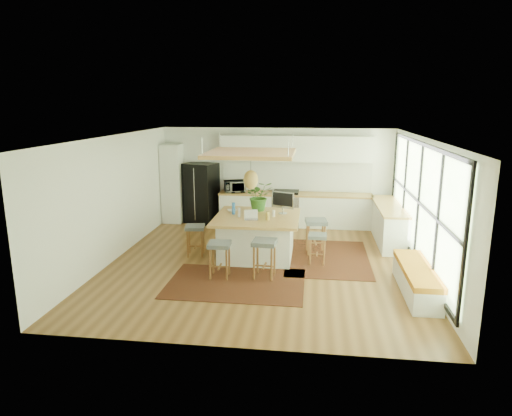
# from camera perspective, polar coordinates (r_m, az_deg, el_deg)

# --- Properties ---
(floor) EXTENTS (7.00, 7.00, 0.00)m
(floor) POSITION_cam_1_polar(r_m,az_deg,el_deg) (9.83, 0.79, -6.95)
(floor) COLOR brown
(floor) RESTS_ON ground
(ceiling) EXTENTS (7.00, 7.00, 0.00)m
(ceiling) POSITION_cam_1_polar(r_m,az_deg,el_deg) (9.26, 0.84, 8.95)
(ceiling) COLOR white
(ceiling) RESTS_ON ground
(wall_back) EXTENTS (6.50, 0.00, 6.50)m
(wall_back) POSITION_cam_1_polar(r_m,az_deg,el_deg) (12.88, 2.60, 4.05)
(wall_back) COLOR white
(wall_back) RESTS_ON ground
(wall_front) EXTENTS (6.50, 0.00, 6.50)m
(wall_front) POSITION_cam_1_polar(r_m,az_deg,el_deg) (6.12, -2.96, -6.18)
(wall_front) COLOR white
(wall_front) RESTS_ON ground
(wall_left) EXTENTS (0.00, 7.00, 7.00)m
(wall_left) POSITION_cam_1_polar(r_m,az_deg,el_deg) (10.33, -17.39, 1.22)
(wall_left) COLOR white
(wall_left) RESTS_ON ground
(wall_right) EXTENTS (0.00, 7.00, 7.00)m
(wall_right) POSITION_cam_1_polar(r_m,az_deg,el_deg) (9.65, 20.36, 0.19)
(wall_right) COLOR white
(wall_right) RESTS_ON ground
(window_wall) EXTENTS (0.10, 6.20, 2.60)m
(window_wall) POSITION_cam_1_polar(r_m,az_deg,el_deg) (9.64, 20.21, 0.48)
(window_wall) COLOR black
(window_wall) RESTS_ON wall_right
(pantry) EXTENTS (0.55, 0.60, 2.25)m
(pantry) POSITION_cam_1_polar(r_m,az_deg,el_deg) (13.18, -10.44, 3.06)
(pantry) COLOR white
(pantry) RESTS_ON floor
(back_counter_base) EXTENTS (4.20, 0.60, 0.88)m
(back_counter_base) POSITION_cam_1_polar(r_m,az_deg,el_deg) (12.71, 4.91, -0.29)
(back_counter_base) COLOR white
(back_counter_base) RESTS_ON floor
(back_counter_top) EXTENTS (4.24, 0.64, 0.05)m
(back_counter_top) POSITION_cam_1_polar(r_m,az_deg,el_deg) (12.61, 4.95, 1.75)
(back_counter_top) COLOR #B0813E
(back_counter_top) RESTS_ON back_counter_base
(backsplash) EXTENTS (4.20, 0.02, 0.80)m
(backsplash) POSITION_cam_1_polar(r_m,az_deg,el_deg) (12.83, 5.04, 3.98)
(backsplash) COLOR white
(backsplash) RESTS_ON wall_back
(upper_cabinets) EXTENTS (4.20, 0.34, 0.70)m
(upper_cabinets) POSITION_cam_1_polar(r_m,az_deg,el_deg) (12.57, 5.09, 7.47)
(upper_cabinets) COLOR white
(upper_cabinets) RESTS_ON wall_back
(range) EXTENTS (0.76, 0.62, 1.00)m
(range) POSITION_cam_1_polar(r_m,az_deg,el_deg) (12.71, 3.79, 0.01)
(range) COLOR #A5A5AA
(range) RESTS_ON floor
(right_counter_base) EXTENTS (0.60, 2.50, 0.88)m
(right_counter_base) POSITION_cam_1_polar(r_m,az_deg,el_deg) (11.71, 16.36, -1.94)
(right_counter_base) COLOR white
(right_counter_base) RESTS_ON floor
(right_counter_top) EXTENTS (0.64, 2.54, 0.05)m
(right_counter_top) POSITION_cam_1_polar(r_m,az_deg,el_deg) (11.60, 16.51, 0.25)
(right_counter_top) COLOR #B0813E
(right_counter_top) RESTS_ON right_counter_base
(window_bench) EXTENTS (0.52, 2.00, 0.50)m
(window_bench) POSITION_cam_1_polar(r_m,az_deg,el_deg) (8.77, 19.57, -8.52)
(window_bench) COLOR white
(window_bench) RESTS_ON floor
(ceiling_panel) EXTENTS (1.86, 1.86, 0.80)m
(ceiling_panel) POSITION_cam_1_polar(r_m,az_deg,el_deg) (9.76, -0.66, 5.32)
(ceiling_panel) COLOR #B0813E
(ceiling_panel) RESTS_ON ceiling
(rug_near) EXTENTS (2.60, 1.80, 0.01)m
(rug_near) POSITION_cam_1_polar(r_m,az_deg,el_deg) (8.78, -2.54, -9.44)
(rug_near) COLOR black
(rug_near) RESTS_ON floor
(rug_right) EXTENTS (1.80, 2.60, 0.01)m
(rug_right) POSITION_cam_1_polar(r_m,az_deg,el_deg) (10.27, 9.01, -6.20)
(rug_right) COLOR black
(rug_right) RESTS_ON floor
(fridge) EXTENTS (1.03, 0.91, 1.72)m
(fridge) POSITION_cam_1_polar(r_m,az_deg,el_deg) (13.01, -6.91, 2.16)
(fridge) COLOR black
(fridge) RESTS_ON floor
(island) EXTENTS (1.85, 1.85, 0.93)m
(island) POSITION_cam_1_polar(r_m,az_deg,el_deg) (10.12, 0.14, -3.59)
(island) COLOR #B0813E
(island) RESTS_ON floor
(stool_near_left) EXTENTS (0.44, 0.44, 0.72)m
(stool_near_left) POSITION_cam_1_polar(r_m,az_deg,el_deg) (8.97, -4.60, -6.59)
(stool_near_left) COLOR #4C5255
(stool_near_left) RESTS_ON floor
(stool_near_right) EXTENTS (0.49, 0.49, 0.77)m
(stool_near_right) POSITION_cam_1_polar(r_m,az_deg,el_deg) (8.94, 1.07, -6.61)
(stool_near_right) COLOR #4C5255
(stool_near_right) RESTS_ON floor
(stool_right_front) EXTENTS (0.40, 0.40, 0.65)m
(stool_right_front) POSITION_cam_1_polar(r_m,az_deg,el_deg) (9.79, 7.72, -4.96)
(stool_right_front) COLOR #4C5255
(stool_right_front) RESTS_ON floor
(stool_right_back) EXTENTS (0.52, 0.52, 0.80)m
(stool_right_back) POSITION_cam_1_polar(r_m,az_deg,el_deg) (10.43, 7.53, -3.82)
(stool_right_back) COLOR #4C5255
(stool_right_back) RESTS_ON floor
(stool_left_side) EXTENTS (0.47, 0.47, 0.70)m
(stool_left_side) POSITION_cam_1_polar(r_m,az_deg,el_deg) (10.30, -7.65, -4.05)
(stool_left_side) COLOR #4C5255
(stool_left_side) RESTS_ON floor
(laptop) EXTENTS (0.34, 0.36, 0.22)m
(laptop) POSITION_cam_1_polar(r_m,az_deg,el_deg) (9.66, -0.61, -0.80)
(laptop) COLOR #A5A5AA
(laptop) RESTS_ON island
(monitor) EXTENTS (0.58, 0.39, 0.51)m
(monitor) POSITION_cam_1_polar(r_m,az_deg,el_deg) (10.18, 3.40, 0.70)
(monitor) COLOR #A5A5AA
(monitor) RESTS_ON island
(microwave) EXTENTS (0.66, 0.50, 0.40)m
(microwave) POSITION_cam_1_polar(r_m,az_deg,el_deg) (12.73, -2.68, 2.91)
(microwave) COLOR #A5A5AA
(microwave) RESTS_ON back_counter_top
(island_plant) EXTENTS (0.80, 0.85, 0.54)m
(island_plant) POSITION_cam_1_polar(r_m,az_deg,el_deg) (10.48, 0.42, 1.13)
(island_plant) COLOR #1E4C19
(island_plant) RESTS_ON island
(island_bowl) EXTENTS (0.28, 0.28, 0.05)m
(island_bowl) POSITION_cam_1_polar(r_m,az_deg,el_deg) (10.40, -3.04, -0.34)
(island_bowl) COLOR white
(island_bowl) RESTS_ON island
(island_bottle_0) EXTENTS (0.07, 0.07, 0.19)m
(island_bottle_0) POSITION_cam_1_polar(r_m,az_deg,el_deg) (10.15, -2.87, -0.28)
(island_bottle_0) COLOR #357AD4
(island_bottle_0) RESTS_ON island
(island_bottle_1) EXTENTS (0.07, 0.07, 0.19)m
(island_bottle_1) POSITION_cam_1_polar(r_m,az_deg,el_deg) (9.89, -2.27, -0.64)
(island_bottle_1) COLOR silver
(island_bottle_1) RESTS_ON island
(island_bottle_2) EXTENTS (0.07, 0.07, 0.19)m
(island_bottle_2) POSITION_cam_1_polar(r_m,az_deg,el_deg) (9.66, 1.39, -0.96)
(island_bottle_2) COLOR olive
(island_bottle_2) RESTS_ON island
(island_bottle_3) EXTENTS (0.07, 0.07, 0.19)m
(island_bottle_3) POSITION_cam_1_polar(r_m,az_deg,el_deg) (9.98, 2.17, -0.50)
(island_bottle_3) COLOR white
(island_bottle_3) RESTS_ON island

